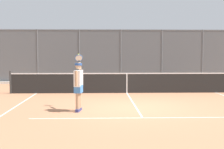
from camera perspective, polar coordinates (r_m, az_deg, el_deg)
The scene contains 5 objects.
ground_plane at distance 11.22m, azimuth 4.35°, elevation -5.96°, with size 60.00×60.00×0.00m, color #B27551.
court_line_markings at distance 9.20m, azimuth 5.78°, elevation -8.17°, with size 8.64×10.51×0.01m.
fence_backdrop at distance 20.47m, azimuth 1.47°, elevation 2.88°, with size 18.53×1.37×3.36m.
tennis_net at distance 15.11m, azimuth 2.70°, elevation -1.48°, with size 11.10×0.09×1.07m.
tennis_player at distance 10.47m, azimuth -6.07°, elevation -1.56°, with size 0.34×1.38×1.89m.
Camera 1 is at (1.22, 10.98, 1.95)m, focal length 50.74 mm.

